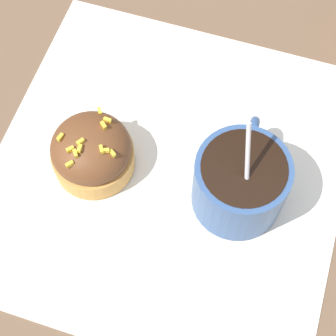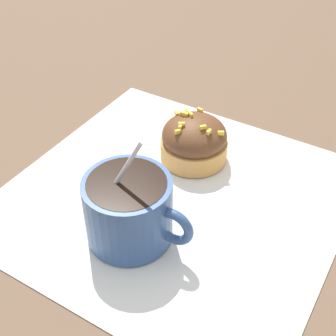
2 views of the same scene
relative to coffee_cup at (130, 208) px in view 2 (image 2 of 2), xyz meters
The scene contains 4 objects.
ground_plane 0.08m from the coffee_cup, behind, with size 3.00×3.00×0.00m, color brown.
paper_napkin 0.08m from the coffee_cup, behind, with size 0.33×0.34×0.00m.
coffee_cup is the anchor object (origin of this frame).
frosted_pastry 0.14m from the coffee_cup, behind, with size 0.08×0.08×0.06m.
Camera 2 is at (0.32, 0.18, 0.35)m, focal length 50.00 mm.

